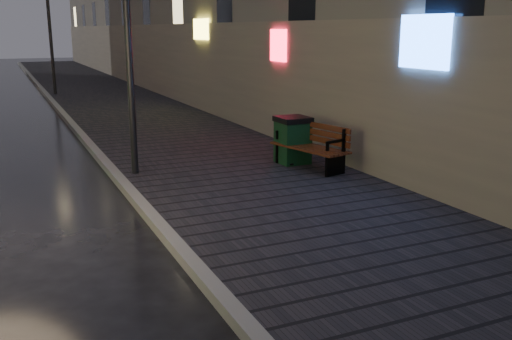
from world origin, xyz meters
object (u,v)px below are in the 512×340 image
(lamp_near, at_px, (126,3))
(lamp_far, at_px, (49,18))
(bench, at_px, (312,146))
(trash_bin, at_px, (293,140))

(lamp_near, xyz_separation_m, lamp_far, (0.00, 16.00, 0.00))
(lamp_far, bearing_deg, lamp_near, -90.00)
(bench, height_order, trash_bin, trash_bin)
(lamp_near, relative_size, trash_bin, 5.18)
(bench, relative_size, trash_bin, 1.90)
(lamp_far, height_order, trash_bin, lamp_far)
(lamp_far, distance_m, bench, 17.67)
(trash_bin, bearing_deg, bench, -76.08)
(lamp_far, bearing_deg, bench, -78.36)
(lamp_far, height_order, bench, lamp_far)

